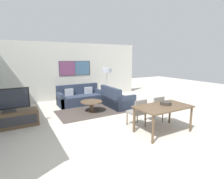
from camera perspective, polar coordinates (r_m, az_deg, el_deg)
ground_plane at (r=4.09m, az=14.44°, el=-20.44°), size 24.00×24.00×0.00m
wall_back at (r=9.03m, az=-13.55°, el=5.81°), size 7.62×0.09×2.80m
area_rug at (r=6.93m, az=-6.67°, el=-7.11°), size 2.60×1.60×0.01m
tv_console at (r=6.10m, az=-30.35°, el=-8.48°), size 1.57×0.49×0.51m
television at (r=5.95m, az=-30.87°, el=-3.00°), size 1.16×0.20×0.69m
sofa_main at (r=8.06m, az=-10.46°, el=-2.67°), size 1.94×0.86×0.87m
sofa_side at (r=7.48m, az=1.29°, el=-3.52°), size 0.86×1.52×0.87m
coffee_table at (r=6.84m, az=-6.73°, el=-4.65°), size 0.84×0.84×0.42m
dining_table at (r=5.07m, az=16.36°, el=-6.06°), size 1.54×0.88×0.76m
dining_chair_left at (r=5.33m, az=8.45°, el=-6.94°), size 0.46×0.46×0.86m
dining_chair_centre at (r=5.82m, az=14.08°, el=-5.67°), size 0.46×0.46×0.86m
fruit_bowl at (r=5.20m, az=17.14°, el=-4.22°), size 0.32×0.32×0.08m
floor_lamp at (r=8.24m, az=-1.67°, el=5.73°), size 0.43×0.43×1.61m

